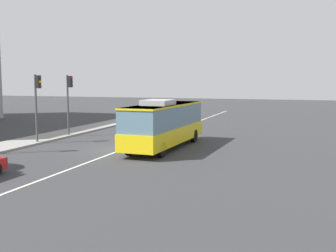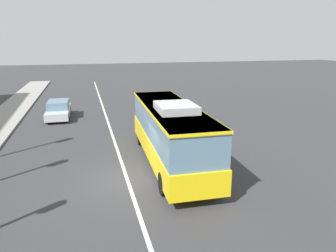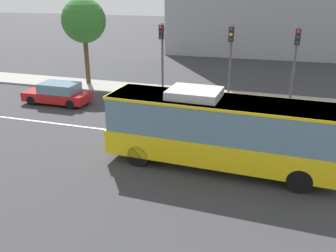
{
  "view_description": "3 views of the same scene",
  "coord_description": "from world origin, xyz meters",
  "px_view_note": "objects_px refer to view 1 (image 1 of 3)",
  "views": [
    {
      "loc": [
        -25.2,
        -11.96,
        4.75
      ],
      "look_at": [
        0.89,
        -3.01,
        1.66
      ],
      "focal_mm": 43.55,
      "sensor_mm": 36.0,
      "label": 1
    },
    {
      "loc": [
        -13.44,
        1.67,
        6.33
      ],
      "look_at": [
        1.46,
        -2.38,
        2.1
      ],
      "focal_mm": 33.16,
      "sensor_mm": 36.0,
      "label": 2
    },
    {
      "loc": [
        3.76,
        -17.11,
        7.55
      ],
      "look_at": [
        -0.68,
        -2.87,
        1.8
      ],
      "focal_mm": 38.85,
      "sensor_mm": 36.0,
      "label": 3
    }
  ],
  "objects_px": {
    "transit_bus": "(165,123)",
    "traffic_light_mid_block": "(69,95)",
    "traffic_light_far_corner": "(37,96)",
    "sedan_silver": "(145,119)"
  },
  "relations": [
    {
      "from": "transit_bus",
      "to": "traffic_light_mid_block",
      "type": "distance_m",
      "value": 10.21
    },
    {
      "from": "transit_bus",
      "to": "traffic_light_mid_block",
      "type": "bearing_deg",
      "value": 74.54
    },
    {
      "from": "traffic_light_far_corner",
      "to": "transit_bus",
      "type": "bearing_deg",
      "value": 7.07
    },
    {
      "from": "traffic_light_mid_block",
      "to": "traffic_light_far_corner",
      "type": "xyz_separation_m",
      "value": [
        -4.08,
        0.15,
        0.0
      ]
    },
    {
      "from": "sedan_silver",
      "to": "traffic_light_far_corner",
      "type": "relative_size",
      "value": 0.87
    },
    {
      "from": "traffic_light_mid_block",
      "to": "sedan_silver",
      "type": "bearing_deg",
      "value": 71.69
    },
    {
      "from": "traffic_light_far_corner",
      "to": "traffic_light_mid_block",
      "type": "bearing_deg",
      "value": 88.84
    },
    {
      "from": "transit_bus",
      "to": "sedan_silver",
      "type": "distance_m",
      "value": 13.83
    },
    {
      "from": "sedan_silver",
      "to": "traffic_light_mid_block",
      "type": "height_order",
      "value": "traffic_light_mid_block"
    },
    {
      "from": "transit_bus",
      "to": "sedan_silver",
      "type": "relative_size",
      "value": 2.22
    }
  ]
}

